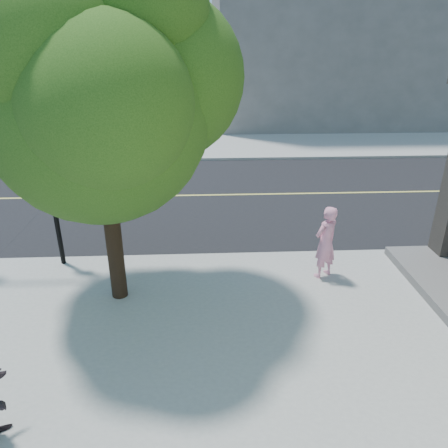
{
  "coord_description": "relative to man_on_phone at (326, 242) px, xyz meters",
  "views": [
    {
      "loc": [
        4.08,
        -9.03,
        4.84
      ],
      "look_at": [
        4.48,
        -0.93,
        1.3
      ],
      "focal_mm": 33.7,
      "sensor_mm": 36.0,
      "label": 1
    }
  ],
  "objects": [
    {
      "name": "sidewalk_ne",
      "position": [
        6.88,
        22.65,
        -0.87
      ],
      "size": [
        29.0,
        25.0,
        0.12
      ],
      "primitive_type": "cube",
      "color": "#A3A39C",
      "rests_on": "ground"
    },
    {
      "name": "man_on_phone",
      "position": [
        0.0,
        0.0,
        0.0
      ],
      "size": [
        0.7,
        0.64,
        1.61
      ],
      "primitive_type": "imported",
      "rotation": [
        0.0,
        0.0,
        3.71
      ],
      "color": "pink",
      "rests_on": "sidewalk_se"
    },
    {
      "name": "road_ew",
      "position": [
        -6.62,
        5.65,
        -0.92
      ],
      "size": [
        140.0,
        9.0,
        0.01
      ],
      "primitive_type": "cube",
      "color": "black",
      "rests_on": "ground"
    },
    {
      "name": "ground",
      "position": [
        -6.62,
        1.15,
        -0.93
      ],
      "size": [
        140.0,
        140.0,
        0.0
      ],
      "primitive_type": "plane",
      "color": "black",
      "rests_on": "ground"
    },
    {
      "name": "filler_ne",
      "position": [
        7.38,
        23.15,
        6.19
      ],
      "size": [
        18.0,
        16.0,
        14.0
      ],
      "primitive_type": "cube",
      "color": "slate",
      "rests_on": "sidewalk_ne"
    },
    {
      "name": "street_tree",
      "position": [
        -4.18,
        -0.56,
        3.25
      ],
      "size": [
        4.73,
        4.3,
        6.28
      ],
      "rotation": [
        0.0,
        0.0,
        -0.22
      ],
      "color": "black",
      "rests_on": "sidewalk_se"
    }
  ]
}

